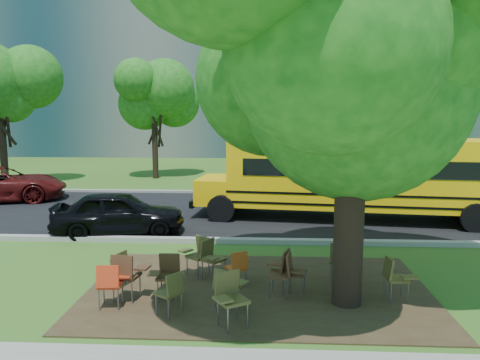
# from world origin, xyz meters

# --- Properties ---
(ground) EXTENTS (160.00, 160.00, 0.00)m
(ground) POSITION_xyz_m (0.00, 0.00, 0.00)
(ground) COLOR #3A591C
(ground) RESTS_ON ground
(dirt_patch) EXTENTS (7.00, 4.50, 0.03)m
(dirt_patch) POSITION_xyz_m (1.00, -0.50, 0.01)
(dirt_patch) COLOR #382819
(dirt_patch) RESTS_ON ground
(asphalt_road) EXTENTS (80.00, 8.00, 0.04)m
(asphalt_road) POSITION_xyz_m (0.00, 7.00, 0.02)
(asphalt_road) COLOR black
(asphalt_road) RESTS_ON ground
(kerb_near) EXTENTS (80.00, 0.25, 0.14)m
(kerb_near) POSITION_xyz_m (0.00, 3.00, 0.07)
(kerb_near) COLOR gray
(kerb_near) RESTS_ON ground
(kerb_far) EXTENTS (80.00, 0.25, 0.14)m
(kerb_far) POSITION_xyz_m (0.00, 11.10, 0.07)
(kerb_far) COLOR gray
(kerb_far) RESTS_ON ground
(building_main) EXTENTS (38.00, 16.00, 22.00)m
(building_main) POSITION_xyz_m (-8.00, 36.00, 11.00)
(building_main) COLOR slate
(building_main) RESTS_ON ground
(bg_tree_2) EXTENTS (4.80, 4.80, 6.62)m
(bg_tree_2) POSITION_xyz_m (-5.00, 16.00, 4.21)
(bg_tree_2) COLOR black
(bg_tree_2) RESTS_ON ground
(bg_tree_3) EXTENTS (5.60, 5.60, 7.84)m
(bg_tree_3) POSITION_xyz_m (8.00, 14.00, 5.03)
(bg_tree_3) COLOR black
(bg_tree_3) RESTS_ON ground
(main_tree) EXTENTS (7.20, 7.20, 8.80)m
(main_tree) POSITION_xyz_m (2.70, -1.14, 5.19)
(main_tree) COLOR black
(main_tree) RESTS_ON ground
(school_bus) EXTENTS (11.55, 3.80, 2.78)m
(school_bus) POSITION_xyz_m (4.93, 6.01, 1.61)
(school_bus) COLOR #FFC108
(school_bus) RESTS_ON ground
(chair_0) EXTENTS (0.59, 0.57, 0.89)m
(chair_0) POSITION_xyz_m (-1.72, -1.59, 0.55)
(chair_0) COLOR red
(chair_0) RESTS_ON ground
(chair_1) EXTENTS (0.70, 0.57, 0.97)m
(chair_1) POSITION_xyz_m (-1.53, -1.23, 0.60)
(chair_1) COLOR #492A1A
(chair_1) RESTS_ON ground
(chair_2) EXTENTS (0.56, 0.70, 0.83)m
(chair_2) POSITION_xyz_m (-0.54, -1.82, 0.51)
(chair_2) COLOR #49461F
(chair_2) RESTS_ON ground
(chair_3) EXTENTS (0.57, 0.53, 0.88)m
(chair_3) POSITION_xyz_m (-0.79, -1.01, 0.55)
(chair_3) COLOR #432E18
(chair_3) RESTS_ON ground
(chair_4) EXTENTS (0.68, 0.54, 0.80)m
(chair_4) POSITION_xyz_m (0.42, -1.51, 0.50)
(chair_4) COLOR brown
(chair_4) RESTS_ON ground
(chair_5) EXTENTS (0.64, 0.80, 0.96)m
(chair_5) POSITION_xyz_m (0.53, -2.22, 0.59)
(chair_5) COLOR brown
(chair_5) RESTS_ON ground
(chair_6) EXTENTS (0.53, 0.68, 0.91)m
(chair_6) POSITION_xyz_m (1.49, -0.82, 0.56)
(chair_6) COLOR #492B1A
(chair_6) RESTS_ON ground
(chair_7) EXTENTS (0.56, 0.57, 0.86)m
(chair_7) POSITION_xyz_m (3.65, -0.94, 0.53)
(chair_7) COLOR brown
(chair_7) RESTS_ON ground
(chair_8) EXTENTS (0.49, 0.62, 0.79)m
(chair_8) POSITION_xyz_m (-1.93, -0.49, 0.49)
(chair_8) COLOR #453E1E
(chair_8) RESTS_ON ground
(chair_9) EXTENTS (0.76, 0.60, 0.89)m
(chair_9) POSITION_xyz_m (-0.36, 0.34, 0.55)
(chair_9) COLOR #4C4721
(chair_9) RESTS_ON ground
(chair_10) EXTENTS (0.60, 0.76, 0.90)m
(chair_10) POSITION_xyz_m (-0.05, 0.07, 0.55)
(chair_10) COLOR brown
(chair_10) RESTS_ON ground
(chair_11) EXTENTS (0.54, 0.65, 0.80)m
(chair_11) POSITION_xyz_m (0.58, -0.36, 0.49)
(chair_11) COLOR #AD4512
(chair_11) RESTS_ON ground
(chair_12) EXTENTS (0.55, 0.71, 0.91)m
(chair_12) POSITION_xyz_m (1.66, -0.72, 0.56)
(chair_12) COLOR #3E2616
(chair_12) RESTS_ON ground
(chair_13) EXTENTS (0.64, 0.53, 0.89)m
(chair_13) POSITION_xyz_m (2.77, 0.06, 0.55)
(chair_13) COLOR #433D1D
(chair_13) RESTS_ON ground
(black_car) EXTENTS (4.09, 2.18, 1.32)m
(black_car) POSITION_xyz_m (-3.26, 3.80, 0.66)
(black_car) COLOR black
(black_car) RESTS_ON ground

